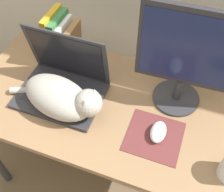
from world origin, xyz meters
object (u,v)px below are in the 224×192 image
object	(u,v)px
external_monitor	(187,58)
computer_mouse	(158,132)
cat	(62,98)
laptop	(63,83)
book_row	(63,39)

from	to	relation	value
external_monitor	computer_mouse	distance (m)	0.31
cat	external_monitor	bearing A→B (deg)	26.89
laptop	cat	xyz separation A→B (m)	(0.04, -0.09, 0.02)
laptop	book_row	size ratio (longest dim) A/B	1.48
computer_mouse	book_row	world-z (taller)	book_row
computer_mouse	cat	bearing A→B (deg)	-178.02
laptop	external_monitor	world-z (taller)	external_monitor
computer_mouse	book_row	distance (m)	0.62
computer_mouse	book_row	xyz separation A→B (m)	(-0.55, 0.28, 0.09)
computer_mouse	book_row	size ratio (longest dim) A/B	0.42
laptop	computer_mouse	size ratio (longest dim) A/B	3.55
laptop	cat	world-z (taller)	laptop
external_monitor	laptop	bearing A→B (deg)	-164.62
laptop	book_row	xyz separation A→B (m)	(-0.09, 0.21, 0.06)
computer_mouse	external_monitor	bearing A→B (deg)	82.35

